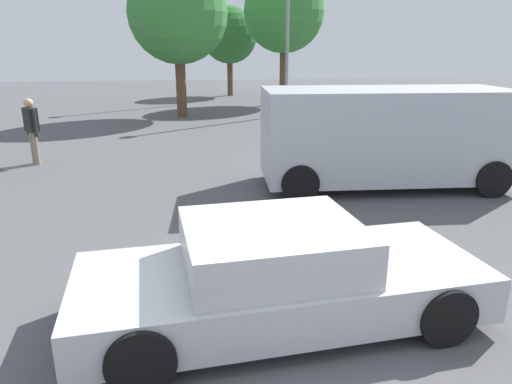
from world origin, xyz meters
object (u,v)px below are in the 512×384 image
Objects in this scene: pedestrian at (32,125)px; van_white at (385,134)px; light_post_mid at (288,0)px; light_post_far at (174,23)px; sedan_foreground at (278,276)px.

van_white is at bearing 120.29° from pedestrian.
light_post_far is (-4.85, 4.44, -0.72)m from light_post_mid.
pedestrian is 13.28m from light_post_far.
sedan_foreground is at bearing -85.79° from light_post_far.
light_post_mid is 1.21× the size of light_post_far.
light_post_far is at bearing 137.52° from light_post_mid.
van_white is at bearing 51.46° from sedan_foreground.
light_post_far reaches higher than pedestrian.
pedestrian is (-4.97, 8.15, 0.48)m from sedan_foreground.
light_post_far reaches higher than sedan_foreground.
van_white is 11.77m from light_post_mid.
van_white reaches higher than sedan_foreground.
light_post_mid reaches higher than van_white.
van_white is 16.60m from light_post_far.
sedan_foreground is at bearing -119.94° from van_white.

